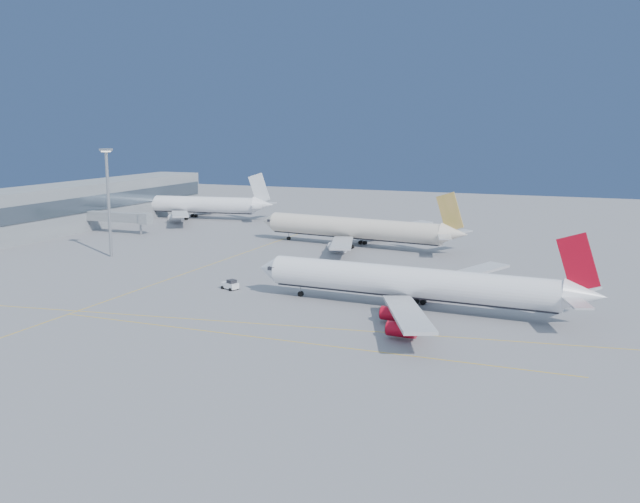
% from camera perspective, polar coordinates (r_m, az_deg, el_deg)
% --- Properties ---
extents(ground, '(500.00, 500.00, 0.00)m').
position_cam_1_polar(ground, '(130.06, -1.80, -5.25)').
color(ground, slate).
rests_on(ground, ground).
extents(terminal, '(18.40, 110.00, 15.00)m').
position_cam_1_polar(terminal, '(260.79, -17.69, 3.70)').
color(terminal, gray).
rests_on(terminal, ground).
extents(jet_bridge, '(23.60, 3.60, 6.90)m').
position_cam_1_polar(jet_bridge, '(237.42, -15.57, 2.65)').
color(jet_bridge, gray).
rests_on(jet_bridge, ground).
extents(taxiway_lines, '(118.86, 140.00, 0.02)m').
position_cam_1_polar(taxiway_lines, '(141.82, -6.24, -4.00)').
color(taxiway_lines, '#E2AE0C').
rests_on(taxiway_lines, ground).
extents(airliner_virgin, '(67.49, 60.55, 16.65)m').
position_cam_1_polar(airliner_virgin, '(135.21, 7.72, -2.55)').
color(airliner_virgin, white).
rests_on(airliner_virgin, ground).
extents(airliner_etihad, '(65.35, 59.88, 17.07)m').
position_cam_1_polar(airliner_etihad, '(203.75, 3.04, 1.84)').
color(airliner_etihad, beige).
rests_on(airliner_etihad, ground).
extents(airliner_third, '(65.23, 59.65, 17.51)m').
position_cam_1_polar(airliner_third, '(269.35, -10.35, 3.72)').
color(airliner_third, white).
rests_on(airliner_third, ground).
extents(pushback_tug, '(4.28, 3.48, 2.16)m').
position_cam_1_polar(pushback_tug, '(152.31, -7.19, -2.66)').
color(pushback_tug, white).
rests_on(pushback_tug, ground).
extents(light_mast, '(2.46, 2.46, 28.40)m').
position_cam_1_polar(light_mast, '(194.19, -16.59, 4.46)').
color(light_mast, gray).
rests_on(light_mast, ground).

